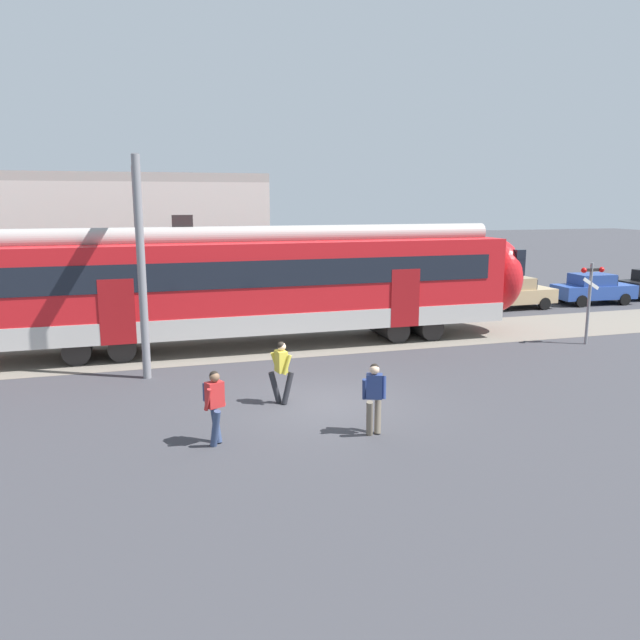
{
  "coord_description": "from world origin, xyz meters",
  "views": [
    {
      "loc": [
        -4.55,
        -14.89,
        5.26
      ],
      "look_at": [
        0.83,
        3.16,
        1.6
      ],
      "focal_mm": 35.0,
      "sensor_mm": 36.0,
      "label": 1
    }
  ],
  "objects_px": {
    "pedestrian_yellow": "(281,368)",
    "parked_car_blue": "(593,289)",
    "parked_car_tan": "(513,293)",
    "commuter_train": "(1,294)",
    "pedestrian_navy": "(374,392)",
    "pedestrian_red": "(214,401)",
    "crossing_signal": "(590,290)"
  },
  "relations": [
    {
      "from": "commuter_train",
      "to": "pedestrian_red",
      "type": "distance_m",
      "value": 10.66
    },
    {
      "from": "pedestrian_yellow",
      "to": "parked_car_blue",
      "type": "relative_size",
      "value": 0.41
    },
    {
      "from": "parked_car_tan",
      "to": "crossing_signal",
      "type": "bearing_deg",
      "value": -103.34
    },
    {
      "from": "pedestrian_red",
      "to": "parked_car_tan",
      "type": "bearing_deg",
      "value": 39.21
    },
    {
      "from": "pedestrian_navy",
      "to": "parked_car_tan",
      "type": "relative_size",
      "value": 0.41
    },
    {
      "from": "pedestrian_navy",
      "to": "commuter_train",
      "type": "bearing_deg",
      "value": 134.46
    },
    {
      "from": "parked_car_tan",
      "to": "commuter_train",
      "type": "bearing_deg",
      "value": -169.13
    },
    {
      "from": "pedestrian_red",
      "to": "parked_car_blue",
      "type": "relative_size",
      "value": 0.41
    },
    {
      "from": "pedestrian_navy",
      "to": "crossing_signal",
      "type": "distance_m",
      "value": 12.46
    },
    {
      "from": "pedestrian_yellow",
      "to": "parked_car_blue",
      "type": "distance_m",
      "value": 21.76
    },
    {
      "from": "parked_car_tan",
      "to": "parked_car_blue",
      "type": "distance_m",
      "value": 4.75
    },
    {
      "from": "pedestrian_yellow",
      "to": "parked_car_tan",
      "type": "relative_size",
      "value": 0.41
    },
    {
      "from": "commuter_train",
      "to": "crossing_signal",
      "type": "height_order",
      "value": "commuter_train"
    },
    {
      "from": "pedestrian_yellow",
      "to": "parked_car_tan",
      "type": "distance_m",
      "value": 17.77
    },
    {
      "from": "commuter_train",
      "to": "pedestrian_red",
      "type": "height_order",
      "value": "commuter_train"
    },
    {
      "from": "pedestrian_red",
      "to": "pedestrian_navy",
      "type": "distance_m",
      "value": 3.55
    },
    {
      "from": "pedestrian_yellow",
      "to": "pedestrian_navy",
      "type": "height_order",
      "value": "same"
    },
    {
      "from": "pedestrian_navy",
      "to": "parked_car_blue",
      "type": "relative_size",
      "value": 0.41
    },
    {
      "from": "pedestrian_yellow",
      "to": "parked_car_tan",
      "type": "xyz_separation_m",
      "value": [
        14.07,
        10.84,
        -0.18
      ]
    },
    {
      "from": "pedestrian_red",
      "to": "crossing_signal",
      "type": "bearing_deg",
      "value": 21.73
    },
    {
      "from": "parked_car_tan",
      "to": "crossing_signal",
      "type": "relative_size",
      "value": 1.34
    },
    {
      "from": "pedestrian_yellow",
      "to": "parked_car_blue",
      "type": "xyz_separation_m",
      "value": [
        18.82,
        10.91,
        -0.18
      ]
    },
    {
      "from": "pedestrian_red",
      "to": "pedestrian_yellow",
      "type": "relative_size",
      "value": 1.0
    },
    {
      "from": "pedestrian_yellow",
      "to": "pedestrian_navy",
      "type": "distance_m",
      "value": 3.09
    },
    {
      "from": "commuter_train",
      "to": "pedestrian_yellow",
      "type": "distance_m",
      "value": 10.25
    },
    {
      "from": "pedestrian_red",
      "to": "pedestrian_yellow",
      "type": "xyz_separation_m",
      "value": [
        2.01,
        2.28,
        -0.03
      ]
    },
    {
      "from": "crossing_signal",
      "to": "parked_car_tan",
      "type": "bearing_deg",
      "value": 76.66
    },
    {
      "from": "parked_car_tan",
      "to": "parked_car_blue",
      "type": "xyz_separation_m",
      "value": [
        4.75,
        0.07,
        0.0
      ]
    },
    {
      "from": "commuter_train",
      "to": "parked_car_tan",
      "type": "distance_m",
      "value": 22.19
    },
    {
      "from": "crossing_signal",
      "to": "commuter_train",
      "type": "bearing_deg",
      "value": 170.81
    },
    {
      "from": "pedestrian_yellow",
      "to": "parked_car_tan",
      "type": "bearing_deg",
      "value": 37.62
    },
    {
      "from": "parked_car_blue",
      "to": "pedestrian_navy",
      "type": "bearing_deg",
      "value": -141.82
    }
  ]
}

